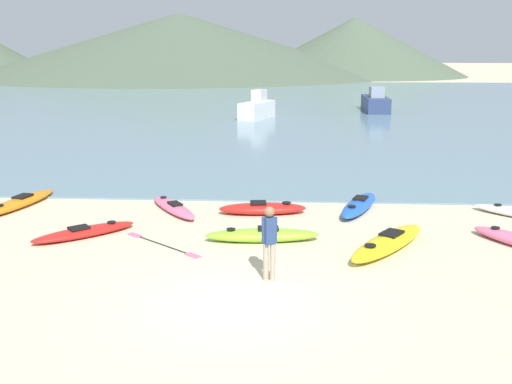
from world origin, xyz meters
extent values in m
plane|color=beige|center=(0.00, 0.00, 0.00)|extent=(400.00, 400.00, 0.00)
cube|color=slate|center=(0.00, 42.94, 0.03)|extent=(160.00, 70.00, 0.06)
cone|color=#4C5B47|center=(-19.40, 97.67, 5.47)|extent=(73.21, 73.21, 10.94)
cone|color=#4C5B47|center=(11.72, 100.70, 5.13)|extent=(39.78, 39.78, 10.26)
ellipsoid|color=red|center=(-4.37, 4.03, 0.12)|extent=(2.55, 2.37, 0.24)
cube|color=black|center=(-4.48, 3.94, 0.27)|extent=(0.62, 0.61, 0.05)
cylinder|color=black|center=(-3.79, 4.55, 0.25)|extent=(0.23, 0.23, 0.02)
ellipsoid|color=#E5668C|center=(-2.52, 6.63, 0.13)|extent=(2.09, 2.79, 0.26)
cube|color=black|center=(-2.43, 6.51, 0.29)|extent=(0.55, 0.62, 0.05)
cylinder|color=black|center=(-2.96, 7.32, 0.27)|extent=(0.20, 0.20, 0.02)
ellipsoid|color=orange|center=(-7.44, 6.88, 0.14)|extent=(1.38, 3.50, 0.28)
cube|color=black|center=(-7.40, 7.05, 0.31)|extent=(0.51, 0.68, 0.05)
ellipsoid|color=yellow|center=(3.49, 3.50, 0.17)|extent=(2.62, 3.38, 0.35)
cube|color=black|center=(3.59, 3.65, 0.37)|extent=(0.71, 0.77, 0.05)
cylinder|color=black|center=(2.94, 2.69, 0.36)|extent=(0.27, 0.27, 0.02)
ellipsoid|color=blue|center=(3.14, 7.12, 0.17)|extent=(1.72, 3.20, 0.33)
cube|color=black|center=(3.20, 7.27, 0.36)|extent=(0.55, 0.66, 0.05)
cylinder|color=black|center=(2.85, 6.31, 0.35)|extent=(0.24, 0.24, 0.02)
cylinder|color=black|center=(7.27, 7.03, 0.28)|extent=(0.22, 0.22, 0.02)
ellipsoid|color=#8CCC2D|center=(0.35, 3.91, 0.16)|extent=(2.99, 0.94, 0.33)
cube|color=black|center=(0.50, 3.92, 0.35)|extent=(0.56, 0.41, 0.05)
cylinder|color=black|center=(-0.45, 3.82, 0.34)|extent=(0.23, 0.23, 0.02)
ellipsoid|color=red|center=(0.22, 6.53, 0.17)|extent=(2.68, 1.04, 0.33)
cube|color=black|center=(0.09, 6.52, 0.36)|extent=(0.51, 0.47, 0.05)
cylinder|color=black|center=(0.93, 6.61, 0.34)|extent=(0.27, 0.27, 0.02)
cylinder|color=black|center=(6.39, 4.50, 0.31)|extent=(0.22, 0.22, 0.02)
cylinder|color=gray|center=(0.56, 1.27, 0.41)|extent=(0.12, 0.12, 0.82)
cylinder|color=gray|center=(0.71, 1.27, 0.41)|extent=(0.12, 0.12, 0.82)
cube|color=navy|center=(0.63, 1.27, 1.11)|extent=(0.28, 0.27, 0.58)
cylinder|color=navy|center=(0.51, 1.27, 1.13)|extent=(0.09, 0.09, 0.55)
cylinder|color=navy|center=(0.76, 1.27, 1.13)|extent=(0.09, 0.09, 0.55)
sphere|color=brown|center=(0.63, 1.27, 1.52)|extent=(0.22, 0.22, 0.22)
cube|color=white|center=(-1.48, 31.14, 0.64)|extent=(2.47, 4.04, 1.16)
cube|color=silver|center=(-1.36, 31.50, 1.63)|extent=(1.10, 1.34, 0.81)
cube|color=navy|center=(7.44, 36.77, 0.62)|extent=(1.72, 5.50, 1.12)
cube|color=#8C99A8|center=(7.44, 36.22, 1.58)|extent=(1.02, 1.66, 0.79)
cylinder|color=black|center=(-2.15, 3.43, 0.01)|extent=(1.48, 1.23, 0.03)
cube|color=#E5668C|center=(-3.05, 4.17, 0.01)|extent=(0.45, 0.42, 0.03)
cube|color=#E5668C|center=(-1.25, 2.68, 0.01)|extent=(0.45, 0.42, 0.03)
camera|label=1|loc=(1.12, -10.76, 4.84)|focal=42.00mm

